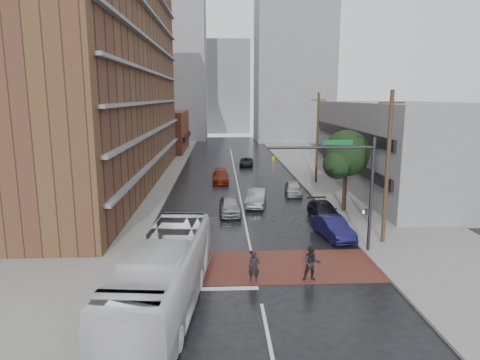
{
  "coord_description": "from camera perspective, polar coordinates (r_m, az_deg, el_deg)",
  "views": [
    {
      "loc": [
        -1.87,
        -22.48,
        9.58
      ],
      "look_at": [
        -0.43,
        8.52,
        3.5
      ],
      "focal_mm": 32.0,
      "sensor_mm": 36.0,
      "label": 1
    }
  ],
  "objects": [
    {
      "name": "utility_pole_far",
      "position": [
        47.9,
        10.28,
        5.59
      ],
      "size": [
        1.6,
        0.26,
        10.0
      ],
      "color": "#473321",
      "rests_on": "ground"
    },
    {
      "name": "car_parked_mid",
      "position": [
        34.66,
        11.1,
        -4.03
      ],
      "size": [
        2.13,
        4.69,
        1.33
      ],
      "primitive_type": "imported",
      "rotation": [
        0.0,
        0.0,
        0.06
      ],
      "color": "black",
      "rests_on": "ground"
    },
    {
      "name": "distant_tower_east",
      "position": [
        96.18,
        7.13,
        16.03
      ],
      "size": [
        16.0,
        14.0,
        36.0
      ],
      "primitive_type": "cube",
      "color": "gray",
      "rests_on": "ground"
    },
    {
      "name": "pedestrian_a",
      "position": [
        22.8,
        1.87,
        -11.49
      ],
      "size": [
        0.65,
        0.47,
        1.66
      ],
      "primitive_type": "imported",
      "rotation": [
        0.0,
        0.0,
        -0.13
      ],
      "color": "black",
      "rests_on": "ground"
    },
    {
      "name": "apartment_block",
      "position": [
        48.24,
        -17.91,
        15.83
      ],
      "size": [
        10.0,
        44.0,
        28.0
      ],
      "primitive_type": "cube",
      "color": "brown",
      "rests_on": "ground"
    },
    {
      "name": "distant_tower_center",
      "position": [
        117.52,
        -1.78,
        12.26
      ],
      "size": [
        12.0,
        10.0,
        24.0
      ],
      "primitive_type": "cube",
      "color": "gray",
      "rests_on": "ground"
    },
    {
      "name": "transit_bus",
      "position": [
        19.95,
        -10.13,
        -12.51
      ],
      "size": [
        3.95,
        12.08,
        3.3
      ],
      "primitive_type": "imported",
      "rotation": [
        0.0,
        0.0,
        -0.1
      ],
      "color": "silver",
      "rests_on": "ground"
    },
    {
      "name": "building_east",
      "position": [
        46.56,
        20.66,
        4.11
      ],
      "size": [
        11.0,
        26.0,
        9.0
      ],
      "primitive_type": "cube",
      "color": "gray",
      "rests_on": "ground"
    },
    {
      "name": "distant_tower_west",
      "position": [
        101.42,
        -9.84,
        14.56
      ],
      "size": [
        18.0,
        16.0,
        32.0
      ],
      "primitive_type": "cube",
      "color": "gray",
      "rests_on": "ground"
    },
    {
      "name": "storefront_west",
      "position": [
        77.39,
        -10.23,
        6.4
      ],
      "size": [
        8.0,
        16.0,
        7.0
      ],
      "primitive_type": "cube",
      "color": "brown",
      "rests_on": "ground"
    },
    {
      "name": "utility_pole_near",
      "position": [
        28.9,
        19.06,
        1.63
      ],
      "size": [
        1.6,
        0.26,
        10.0
      ],
      "color": "#473321",
      "rests_on": "ground"
    },
    {
      "name": "signal_mast",
      "position": [
        26.59,
        14.27,
        0.24
      ],
      "size": [
        6.5,
        0.3,
        7.2
      ],
      "color": "#2D2D33",
      "rests_on": "ground"
    },
    {
      "name": "crosswalk",
      "position": [
        24.97,
        1.89,
        -11.46
      ],
      "size": [
        14.0,
        5.0,
        0.02
      ],
      "primitive_type": "cube",
      "color": "maroon",
      "rests_on": "ground"
    },
    {
      "name": "suv_travel",
      "position": [
        59.8,
        0.86,
        2.41
      ],
      "size": [
        2.22,
        4.21,
        1.13
      ],
      "primitive_type": "imported",
      "rotation": [
        0.0,
        0.0,
        -0.09
      ],
      "color": "black",
      "rests_on": "ground"
    },
    {
      "name": "car_travel_c",
      "position": [
        48.47,
        -2.62,
        0.47
      ],
      "size": [
        1.93,
        4.6,
        1.33
      ],
      "primitive_type": "imported",
      "rotation": [
        0.0,
        0.0,
        0.02
      ],
      "color": "maroon",
      "rests_on": "ground"
    },
    {
      "name": "pedestrian_b",
      "position": [
        23.18,
        9.54,
        -10.92
      ],
      "size": [
        0.97,
        0.77,
        1.92
      ],
      "primitive_type": "imported",
      "rotation": [
        0.0,
        0.0,
        -0.05
      ],
      "color": "black",
      "rests_on": "ground"
    },
    {
      "name": "sidewalk_east",
      "position": [
        50.24,
        12.83,
        -0.1
      ],
      "size": [
        9.0,
        90.0,
        0.15
      ],
      "primitive_type": "cube",
      "color": "gray",
      "rests_on": "ground"
    },
    {
      "name": "car_parked_near",
      "position": [
        30.19,
        12.3,
        -6.23
      ],
      "size": [
        2.33,
        4.62,
        1.45
      ],
      "primitive_type": "imported",
      "rotation": [
        0.0,
        0.0,
        0.19
      ],
      "color": "#13123F",
      "rests_on": "ground"
    },
    {
      "name": "car_parked_far",
      "position": [
        42.64,
        7.12,
        -1.05
      ],
      "size": [
        1.94,
        4.11,
        1.36
      ],
      "primitive_type": "imported",
      "rotation": [
        0.0,
        0.0,
        -0.09
      ],
      "color": "#A6AAAE",
      "rests_on": "ground"
    },
    {
      "name": "car_travel_b",
      "position": [
        37.92,
        2.17,
        -2.38
      ],
      "size": [
        2.35,
        4.79,
        1.51
      ],
      "primitive_type": "imported",
      "rotation": [
        0.0,
        0.0,
        -0.17
      ],
      "color": "#94969B",
      "rests_on": "ground"
    },
    {
      "name": "sidewalk_west",
      "position": [
        49.37,
        -13.85,
        -0.34
      ],
      "size": [
        9.0,
        90.0,
        0.15
      ],
      "primitive_type": "cube",
      "color": "gray",
      "rests_on": "ground"
    },
    {
      "name": "car_travel_a",
      "position": [
        35.3,
        -1.38,
        -3.44
      ],
      "size": [
        1.84,
        4.34,
        1.46
      ],
      "primitive_type": "imported",
      "rotation": [
        0.0,
        0.0,
        0.03
      ],
      "color": "#9899A0",
      "rests_on": "ground"
    },
    {
      "name": "ground",
      "position": [
        24.51,
        1.98,
        -11.93
      ],
      "size": [
        160.0,
        160.0,
        0.0
      ],
      "primitive_type": "plane",
      "color": "black",
      "rests_on": "ground"
    },
    {
      "name": "street_tree",
      "position": [
        36.37,
        13.99,
        3.1
      ],
      "size": [
        4.2,
        4.1,
        6.9
      ],
      "color": "#332319",
      "rests_on": "ground"
    }
  ]
}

